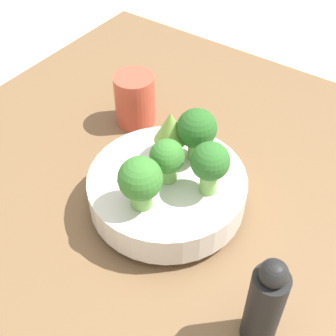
# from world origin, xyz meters

# --- Properties ---
(ground_plane) EXTENTS (6.00, 6.00, 0.00)m
(ground_plane) POSITION_xyz_m (0.00, 0.00, 0.00)
(ground_plane) COLOR beige
(table) EXTENTS (0.90, 0.90, 0.04)m
(table) POSITION_xyz_m (0.00, 0.00, 0.02)
(table) COLOR brown
(table) RESTS_ON ground_plane
(bowl) EXTENTS (0.23, 0.23, 0.06)m
(bowl) POSITION_xyz_m (-0.00, 0.01, 0.07)
(bowl) COLOR silver
(bowl) RESTS_ON table
(broccoli_floret_back) EXTENTS (0.06, 0.06, 0.08)m
(broccoli_floret_back) POSITION_xyz_m (-0.00, 0.07, 0.14)
(broccoli_floret_back) COLOR #6BA34C
(broccoli_floret_back) RESTS_ON bowl
(broccoli_floret_left) EXTENTS (0.05, 0.05, 0.08)m
(broccoli_floret_left) POSITION_xyz_m (-0.06, -0.01, 0.15)
(broccoli_floret_left) COLOR #7AB256
(broccoli_floret_left) RESTS_ON bowl
(broccoli_floret_center) EXTENTS (0.05, 0.05, 0.07)m
(broccoli_floret_center) POSITION_xyz_m (-0.00, 0.01, 0.14)
(broccoli_floret_center) COLOR #7AB256
(broccoli_floret_center) RESTS_ON bowl
(broccoli_floret_front) EXTENTS (0.06, 0.06, 0.08)m
(broccoli_floret_front) POSITION_xyz_m (-0.01, -0.05, 0.15)
(broccoli_floret_front) COLOR #7AB256
(broccoli_floret_front) RESTS_ON bowl
(romanesco_piece_near) EXTENTS (0.05, 0.05, 0.08)m
(romanesco_piece_near) POSITION_xyz_m (0.02, -0.04, 0.15)
(romanesco_piece_near) COLOR #609347
(romanesco_piece_near) RESTS_ON bowl
(cup) EXTENTS (0.07, 0.07, 0.09)m
(cup) POSITION_xyz_m (0.16, -0.13, 0.08)
(cup) COLOR #C64C38
(cup) RESTS_ON table
(pepper_mill) EXTENTS (0.04, 0.04, 0.14)m
(pepper_mill) POSITION_xyz_m (-0.20, 0.11, 0.11)
(pepper_mill) COLOR black
(pepper_mill) RESTS_ON table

